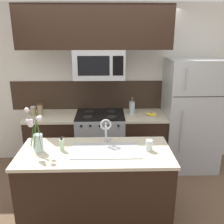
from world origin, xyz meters
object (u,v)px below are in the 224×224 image
at_px(french_press, 132,108).
at_px(storage_jar_tall, 33,111).
at_px(storage_jar_medium, 40,110).
at_px(drinking_glass, 149,145).
at_px(sink_faucet, 106,128).
at_px(flower_vase, 37,138).
at_px(microwave, 99,64).
at_px(refrigerator, 191,115).
at_px(stove_range, 100,141).
at_px(banana_bunch, 152,114).
at_px(dish_soap_bottle, 62,145).

bearing_deg(french_press, storage_jar_tall, -178.79).
bearing_deg(storage_jar_medium, storage_jar_tall, 168.55).
distance_m(french_press, drinking_glass, 1.31).
bearing_deg(drinking_glass, french_press, 92.34).
height_order(french_press, sink_faucet, sink_faucet).
bearing_deg(flower_vase, microwave, 62.19).
xyz_separation_m(refrigerator, french_press, (-0.94, 0.04, 0.12)).
distance_m(stove_range, banana_bunch, 0.94).
bearing_deg(flower_vase, storage_jar_medium, 102.78).
relative_size(stove_range, sink_faucet, 3.04).
distance_m(refrigerator, banana_bunch, 0.65).
bearing_deg(drinking_glass, refrigerator, 55.07).
height_order(storage_jar_medium, drinking_glass, storage_jar_medium).
relative_size(microwave, storage_jar_tall, 5.40).
height_order(banana_bunch, flower_vase, flower_vase).
height_order(microwave, storage_jar_tall, microwave).
bearing_deg(dish_soap_bottle, flower_vase, -173.74).
distance_m(microwave, drinking_glass, 1.54).
xyz_separation_m(refrigerator, flower_vase, (-2.10, -1.27, 0.18)).
bearing_deg(refrigerator, flower_vase, -148.80).
bearing_deg(storage_jar_tall, stove_range, -1.49).
xyz_separation_m(french_press, flower_vase, (-1.16, -1.31, 0.06)).
relative_size(sink_faucet, dish_soap_bottle, 1.85).
bearing_deg(drinking_glass, stove_range, 114.24).
distance_m(storage_jar_tall, drinking_glass, 2.06).
distance_m(storage_jar_medium, french_press, 1.45).
height_order(stove_range, refrigerator, refrigerator).
relative_size(dish_soap_bottle, flower_vase, 0.33).
bearing_deg(stove_range, refrigerator, 0.79).
distance_m(banana_bunch, french_press, 0.33).
bearing_deg(flower_vase, dish_soap_bottle, 6.26).
distance_m(storage_jar_tall, storage_jar_medium, 0.12).
height_order(microwave, drinking_glass, microwave).
height_order(storage_jar_medium, sink_faucet, sink_faucet).
bearing_deg(stove_range, banana_bunch, -4.25).
height_order(stove_range, storage_jar_medium, storage_jar_medium).
distance_m(microwave, dish_soap_bottle, 1.46).
xyz_separation_m(refrigerator, dish_soap_bottle, (-1.85, -1.24, 0.09)).
bearing_deg(stove_range, microwave, -89.84).
xyz_separation_m(sink_faucet, flower_vase, (-0.74, -0.20, -0.04)).
relative_size(storage_jar_tall, drinking_glass, 1.13).
distance_m(stove_range, dish_soap_bottle, 1.39).
height_order(stove_range, french_press, french_press).
xyz_separation_m(microwave, drinking_glass, (0.56, -1.23, -0.74)).
relative_size(stove_range, dish_soap_bottle, 5.64).
relative_size(microwave, sink_faucet, 2.43).
distance_m(storage_jar_medium, flower_vase, 1.29).
xyz_separation_m(storage_jar_tall, french_press, (1.56, 0.03, 0.03)).
relative_size(storage_jar_medium, drinking_glass, 1.56).
height_order(french_press, drinking_glass, french_press).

